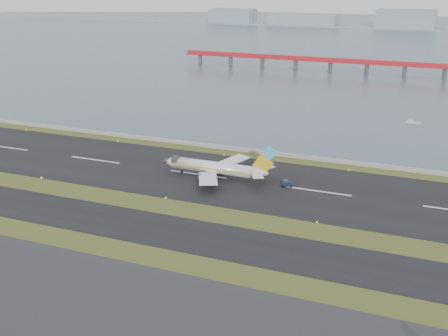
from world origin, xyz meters
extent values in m
plane|color=#394819|center=(0.00, 0.00, 0.00)|extent=(1000.00, 1000.00, 0.00)
cube|color=#2D2D30|center=(0.00, -55.00, 0.05)|extent=(1000.00, 50.00, 0.10)
cube|color=black|center=(0.00, -12.00, 0.05)|extent=(1000.00, 18.00, 0.10)
cube|color=black|center=(0.00, 30.00, 0.05)|extent=(1000.00, 45.00, 0.10)
cube|color=gray|center=(0.00, 60.00, 0.50)|extent=(1000.00, 2.50, 1.00)
cube|color=#495669|center=(0.00, 460.00, 0.00)|extent=(1400.00, 800.00, 1.30)
cube|color=red|center=(20.00, 250.00, 7.50)|extent=(260.00, 5.00, 1.60)
cube|color=red|center=(20.00, 250.00, 9.00)|extent=(260.00, 0.40, 1.40)
cylinder|color=#4C4C51|center=(-76.00, 250.00, 3.00)|extent=(2.80, 2.80, 7.00)
cylinder|color=#4C4C51|center=(20.00, 250.00, 3.00)|extent=(2.80, 2.80, 7.00)
cube|color=#8C9AA6|center=(0.00, 620.00, 0.00)|extent=(1400.00, 80.00, 1.00)
cube|color=#8C9AA6|center=(-220.00, 620.00, 9.00)|extent=(60.00, 35.00, 18.00)
cube|color=#8C9AA6|center=(-120.00, 620.00, 7.00)|extent=(90.00, 35.00, 14.00)
cube|color=#8C9AA6|center=(10.00, 620.00, 11.00)|extent=(70.00, 35.00, 22.00)
cylinder|color=white|center=(5.45, 29.29, 3.50)|extent=(28.00, 3.80, 3.80)
cone|color=white|center=(-10.15, 29.29, 3.50)|extent=(3.20, 3.80, 3.80)
cone|color=white|center=(21.65, 29.29, 3.80)|extent=(5.00, 3.80, 3.80)
cube|color=yellow|center=(5.45, 27.37, 3.50)|extent=(31.00, 0.06, 0.45)
cube|color=yellow|center=(5.45, 31.21, 3.50)|extent=(31.00, 0.06, 0.45)
cube|color=white|center=(7.65, 20.79, 2.80)|extent=(11.31, 15.89, 1.66)
cube|color=white|center=(7.65, 37.79, 2.80)|extent=(11.31, 15.89, 1.66)
cylinder|color=#36373B|center=(5.95, 23.29, 1.60)|extent=(4.20, 2.10, 2.10)
cylinder|color=#36373B|center=(5.95, 35.29, 1.60)|extent=(4.20, 2.10, 2.10)
cube|color=yellow|center=(22.45, 29.29, 6.70)|extent=(6.80, 0.35, 6.85)
cube|color=#51B8E7|center=(24.35, 29.29, 10.40)|extent=(4.85, 0.37, 4.90)
cube|color=white|center=(21.95, 25.49, 4.30)|extent=(5.64, 6.80, 0.22)
cube|color=white|center=(21.95, 33.09, 4.30)|extent=(5.64, 6.80, 0.22)
cylinder|color=black|center=(-5.55, 29.29, 0.45)|extent=(0.80, 0.28, 0.80)
cylinder|color=black|center=(6.95, 26.49, 0.55)|extent=(1.00, 0.38, 1.00)
cylinder|color=black|center=(6.95, 32.09, 0.55)|extent=(1.00, 0.38, 1.00)
cube|color=#141B38|center=(30.00, 30.31, 0.94)|extent=(3.81, 3.04, 1.25)
cube|color=#36373B|center=(29.62, 30.15, 1.78)|extent=(1.96, 2.02, 0.73)
cylinder|color=black|center=(29.27, 29.09, 0.37)|extent=(0.80, 0.58, 0.73)
cylinder|color=black|center=(28.61, 30.63, 0.37)|extent=(0.80, 0.58, 0.73)
cylinder|color=black|center=(31.38, 29.99, 0.37)|extent=(0.80, 0.58, 0.73)
cylinder|color=black|center=(30.73, 31.53, 0.37)|extent=(0.80, 0.58, 0.73)
cube|color=silver|center=(59.80, 126.89, 0.38)|extent=(6.77, 2.73, 0.85)
cube|color=silver|center=(58.39, 127.03, 1.13)|extent=(2.03, 1.69, 0.85)
camera|label=1|loc=(73.58, -126.71, 61.76)|focal=45.00mm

